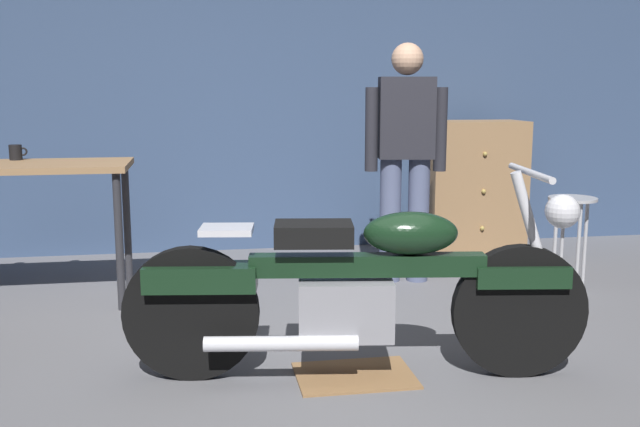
# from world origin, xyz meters

# --- Properties ---
(ground_plane) EXTENTS (12.00, 12.00, 0.00)m
(ground_plane) POSITION_xyz_m (0.00, 0.00, 0.00)
(ground_plane) COLOR slate
(back_wall) EXTENTS (8.00, 0.12, 3.10)m
(back_wall) POSITION_xyz_m (0.00, 2.80, 1.55)
(back_wall) COLOR #384C70
(back_wall) RESTS_ON ground_plane
(workbench) EXTENTS (1.30, 0.64, 0.90)m
(workbench) POSITION_xyz_m (-1.75, 1.40, 0.79)
(workbench) COLOR #99724C
(workbench) RESTS_ON ground_plane
(motorcycle) EXTENTS (2.18, 0.64, 1.00)m
(motorcycle) POSITION_xyz_m (0.06, -0.15, 0.45)
(motorcycle) COLOR black
(motorcycle) RESTS_ON ground_plane
(person_standing) EXTENTS (0.56, 0.28, 1.67)m
(person_standing) POSITION_xyz_m (0.76, 1.53, 0.93)
(person_standing) COLOR slate
(person_standing) RESTS_ON ground_plane
(shop_stool) EXTENTS (0.32, 0.32, 0.64)m
(shop_stool) POSITION_xyz_m (1.80, 1.10, 0.50)
(shop_stool) COLOR #B2B2B7
(shop_stool) RESTS_ON ground_plane
(wooden_dresser) EXTENTS (0.80, 0.47, 1.10)m
(wooden_dresser) POSITION_xyz_m (1.57, 2.30, 0.55)
(wooden_dresser) COLOR #99724C
(wooden_dresser) RESTS_ON ground_plane
(drip_tray) EXTENTS (0.56, 0.40, 0.01)m
(drip_tray) POSITION_xyz_m (0.04, -0.14, 0.01)
(drip_tray) COLOR olive
(drip_tray) RESTS_ON ground_plane
(mug_black_matte) EXTENTS (0.11, 0.08, 0.10)m
(mug_black_matte) POSITION_xyz_m (-1.84, 1.63, 0.95)
(mug_black_matte) COLOR black
(mug_black_matte) RESTS_ON workbench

